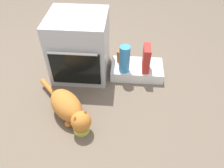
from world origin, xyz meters
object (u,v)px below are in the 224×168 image
at_px(pantry_cabinet, 137,70).
at_px(water_bottle, 125,59).
at_px(food_bowl, 81,128).
at_px(sauce_jar, 120,56).
at_px(oven, 80,46).
at_px(cat, 69,108).
at_px(cereal_box, 146,58).

bearing_deg(pantry_cabinet, water_bottle, -147.57).
relative_size(food_bowl, sauce_jar, 1.02).
distance_m(oven, cat, 0.70).
xyz_separation_m(oven, water_bottle, (0.48, -0.09, -0.07)).
bearing_deg(sauce_jar, pantry_cabinet, -18.79).
xyz_separation_m(food_bowl, water_bottle, (0.34, 0.71, 0.24)).
bearing_deg(oven, pantry_cabinet, -0.19).
bearing_deg(cat, food_bowl, 0.00).
relative_size(cat, sauce_jar, 4.66).
distance_m(oven, food_bowl, 0.87).
height_order(pantry_cabinet, food_bowl, pantry_cabinet).
xyz_separation_m(pantry_cabinet, cat, (-0.62, -0.67, 0.07)).
distance_m(pantry_cabinet, cat, 0.91).
bearing_deg(oven, food_bowl, -80.53).
bearing_deg(sauce_jar, food_bowl, -108.85).
xyz_separation_m(food_bowl, sauce_jar, (0.30, 0.87, 0.16)).
distance_m(oven, cereal_box, 0.71).
bearing_deg(cat, sauce_jar, 106.24).
height_order(oven, food_bowl, oven).
distance_m(food_bowl, sauce_jar, 0.93).
relative_size(oven, cereal_box, 2.42).
xyz_separation_m(oven, pantry_cabinet, (0.62, -0.00, -0.28)).
relative_size(cereal_box, sauce_jar, 2.00).
bearing_deg(cereal_box, sauce_jar, 157.75).
bearing_deg(water_bottle, sauce_jar, 107.06).
xyz_separation_m(cat, sauce_jar, (0.43, 0.73, 0.06)).
relative_size(pantry_cabinet, sauce_jar, 4.04).
bearing_deg(sauce_jar, water_bottle, -72.94).
bearing_deg(water_bottle, food_bowl, -115.68).
bearing_deg(water_bottle, oven, 169.13).
xyz_separation_m(cat, water_bottle, (0.47, 0.58, 0.14)).
bearing_deg(water_bottle, pantry_cabinet, 32.43).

